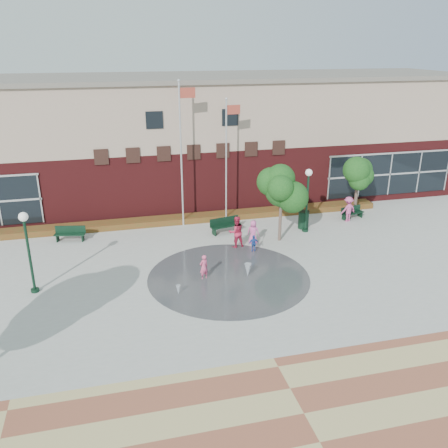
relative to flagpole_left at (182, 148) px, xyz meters
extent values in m
plane|color=#666056|center=(1.02, -11.00, -5.23)|extent=(120.00, 120.00, 0.00)
cube|color=#A8A8A0|center=(1.02, -7.00, -5.22)|extent=(46.00, 18.00, 0.01)
cube|color=#9C543A|center=(1.02, -18.00, -5.22)|extent=(46.00, 6.00, 0.01)
cylinder|color=#383A3D|center=(1.02, -8.00, -5.22)|extent=(8.40, 8.40, 0.01)
cube|color=#581719|center=(1.02, 6.50, -2.98)|extent=(44.00, 10.00, 4.50)
cube|color=tan|center=(1.02, 6.50, 1.52)|extent=(44.00, 10.00, 4.50)
cube|color=slate|center=(1.02, 6.50, 3.82)|extent=(44.40, 10.40, 0.30)
cube|color=black|center=(16.02, 1.48, -3.11)|extent=(10.00, 0.12, 3.19)
cube|color=black|center=(-1.48, 1.48, 1.57)|extent=(1.10, 0.10, 1.10)
cube|color=black|center=(3.52, 1.48, 1.57)|extent=(1.10, 0.10, 1.10)
cube|color=maroon|center=(1.02, 0.60, -5.23)|extent=(26.00, 1.20, 0.40)
cylinder|color=silver|center=(-0.05, 0.00, -0.61)|extent=(0.11, 0.11, 9.24)
sphere|color=silver|center=(-0.05, 0.00, 4.07)|extent=(0.18, 0.18, 0.18)
cube|color=#AD3E2E|center=(0.45, 0.04, 3.34)|extent=(1.01, 0.11, 0.62)
cylinder|color=silver|center=(2.84, -0.20, -1.16)|extent=(0.10, 0.10, 8.12)
sphere|color=silver|center=(2.84, -0.20, 2.95)|extent=(0.17, 0.17, 0.17)
cube|color=#AD3E2E|center=(3.31, -0.14, 2.27)|extent=(0.93, 0.14, 0.57)
cylinder|color=black|center=(-8.57, -7.24, -3.37)|extent=(0.13, 0.13, 3.72)
cylinder|color=black|center=(-8.57, -7.24, -5.14)|extent=(0.39, 0.39, 0.18)
sphere|color=white|center=(-8.57, -7.24, -1.31)|extent=(0.44, 0.44, 0.44)
cylinder|color=black|center=(7.40, -2.99, -3.36)|extent=(0.13, 0.13, 3.73)
cylinder|color=black|center=(7.40, -2.99, -5.14)|extent=(0.39, 0.39, 0.18)
sphere|color=white|center=(7.40, -2.99, -1.30)|extent=(0.44, 0.44, 0.44)
cube|color=black|center=(-7.23, -1.02, -4.77)|extent=(1.91, 0.87, 0.06)
cube|color=black|center=(-7.19, -0.80, -4.53)|extent=(1.82, 0.42, 0.46)
cube|color=black|center=(2.36, -2.02, -4.73)|extent=(2.07, 0.97, 0.07)
cube|color=black|center=(2.30, -1.79, -4.47)|extent=(1.96, 0.49, 0.50)
cube|color=black|center=(11.49, -1.57, -4.80)|extent=(1.78, 0.88, 0.06)
cube|color=black|center=(11.44, -1.37, -4.58)|extent=(1.67, 0.46, 0.43)
cylinder|color=black|center=(7.49, -2.44, -4.65)|extent=(0.69, 0.69, 1.14)
cylinder|color=black|center=(7.49, -2.44, -4.06)|extent=(0.73, 0.73, 0.07)
cylinder|color=#4D3A32|center=(5.28, -3.99, -3.84)|extent=(0.19, 0.19, 2.78)
cylinder|color=#4D3A32|center=(12.08, -0.81, -3.99)|extent=(0.21, 0.21, 2.48)
cone|color=white|center=(1.99, -8.20, -5.23)|extent=(0.37, 0.37, 0.71)
cone|color=white|center=(-1.80, -9.24, -5.23)|extent=(0.22, 0.22, 0.50)
imported|color=#E7507C|center=(-0.26, -7.88, -4.55)|extent=(0.58, 0.49, 1.35)
imported|color=#C02445|center=(2.42, -4.32, -4.26)|extent=(1.02, 0.83, 1.94)
imported|color=#DD5AA3|center=(3.55, -4.09, -4.48)|extent=(0.88, 0.79, 1.50)
imported|color=#234AA2|center=(3.23, -5.25, -4.71)|extent=(0.62, 0.27, 1.04)
imported|color=#C54A86|center=(10.93, -1.93, -4.35)|extent=(1.24, 0.87, 1.75)
camera|label=1|loc=(-4.48, -29.32, 6.19)|focal=38.00mm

